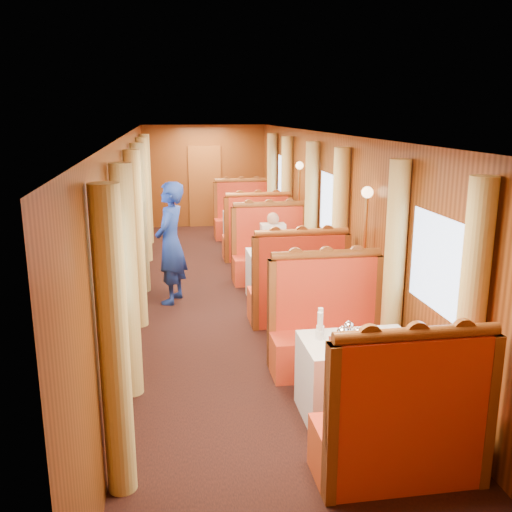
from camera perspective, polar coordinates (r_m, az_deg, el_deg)
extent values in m
cube|color=brown|center=(14.32, -5.13, 6.94)|extent=(0.80, 0.04, 2.00)
cube|color=white|center=(5.57, 10.12, -11.94)|extent=(1.05, 0.72, 0.75)
cube|color=#B71414|center=(4.87, 13.84, -18.29)|extent=(1.30, 0.55, 0.45)
cube|color=#B71414|center=(4.40, 15.43, -12.82)|extent=(1.30, 0.12, 0.80)
cylinder|color=brown|center=(4.22, 15.83, -7.48)|extent=(1.23, 0.10, 0.10)
cube|color=#B71414|center=(6.45, 7.30, -9.52)|extent=(1.30, 0.55, 0.45)
cube|color=#B71414|center=(6.42, 6.94, -3.65)|extent=(1.30, 0.12, 0.80)
cylinder|color=brown|center=(6.30, 7.06, 0.16)|extent=(1.23, 0.10, 0.10)
cube|color=white|center=(8.73, 2.68, -1.97)|extent=(1.05, 0.72, 0.75)
cube|color=#B71414|center=(7.89, 4.06, -4.92)|extent=(1.30, 0.55, 0.45)
cube|color=#B71414|center=(7.51, 4.52, -0.94)|extent=(1.30, 0.12, 0.80)
cylinder|color=brown|center=(7.40, 4.58, 2.35)|extent=(1.23, 0.10, 0.10)
cube|color=#B71414|center=(9.67, 1.53, -1.27)|extent=(1.30, 0.55, 0.45)
cube|color=#B71414|center=(9.72, 1.33, 2.62)|extent=(1.30, 0.12, 0.80)
cylinder|color=brown|center=(9.65, 1.34, 5.18)|extent=(1.23, 0.10, 0.10)
cube|color=white|center=(12.08, -0.67, 2.62)|extent=(1.05, 0.72, 0.75)
cube|color=#B71414|center=(11.19, 0.04, 0.90)|extent=(1.30, 0.55, 0.45)
cube|color=#B71414|center=(10.86, 0.22, 3.85)|extent=(1.30, 0.12, 0.80)
cylinder|color=brown|center=(10.79, 0.22, 6.15)|extent=(1.23, 0.10, 0.10)
cube|color=#B71414|center=(13.03, -1.28, 2.81)|extent=(1.30, 0.55, 0.45)
cube|color=#B71414|center=(13.13, -1.42, 5.66)|extent=(1.30, 0.12, 0.80)
cylinder|color=brown|center=(13.07, -1.44, 7.57)|extent=(1.23, 0.10, 0.10)
cube|color=silver|center=(5.34, 9.13, -8.58)|extent=(0.40, 0.34, 0.01)
cylinder|color=white|center=(5.42, 13.61, -8.43)|extent=(0.21, 0.21, 0.01)
cylinder|color=white|center=(5.39, 6.38, -7.85)|extent=(0.08, 0.08, 0.08)
cylinder|color=white|center=(5.34, 6.42, -6.54)|extent=(0.05, 0.05, 0.18)
cylinder|color=white|center=(5.50, 6.43, -7.38)|extent=(0.08, 0.08, 0.08)
cylinder|color=white|center=(5.46, 6.47, -6.08)|extent=(0.05, 0.05, 0.18)
cylinder|color=silver|center=(8.63, 2.69, 0.89)|extent=(0.06, 0.06, 0.14)
cylinder|color=silver|center=(11.99, -0.60, 4.70)|extent=(0.06, 0.06, 0.14)
cylinder|color=#CEBC69|center=(4.27, -14.03, -8.74)|extent=(0.22, 0.22, 2.35)
cylinder|color=#CEBC69|center=(5.74, -12.79, -2.69)|extent=(0.22, 0.22, 2.35)
cylinder|color=#CEBC69|center=(4.86, 20.65, -6.41)|extent=(0.22, 0.22, 2.35)
cylinder|color=#CEBC69|center=(6.19, 13.63, -1.51)|extent=(0.22, 0.22, 2.35)
cylinder|color=#CEBC69|center=(7.61, -11.93, 1.53)|extent=(0.22, 0.22, 2.35)
cylinder|color=#CEBC69|center=(9.14, -11.50, 3.65)|extent=(0.22, 0.22, 2.35)
cylinder|color=#CEBC69|center=(7.96, 8.34, 2.23)|extent=(0.22, 0.22, 2.35)
cylinder|color=#CEBC69|center=(9.43, 5.54, 4.19)|extent=(0.22, 0.22, 2.35)
cylinder|color=#CEBC69|center=(11.05, -11.12, 5.48)|extent=(0.22, 0.22, 2.35)
cylinder|color=#CEBC69|center=(12.60, -10.91, 6.54)|extent=(0.22, 0.22, 2.35)
cylinder|color=#CEBC69|center=(11.29, 3.08, 5.91)|extent=(0.22, 0.22, 2.35)
cylinder|color=#CEBC69|center=(12.81, 1.61, 6.91)|extent=(0.22, 0.22, 2.35)
cylinder|color=#BF8C3F|center=(6.74, -12.36, -2.35)|extent=(0.04, 0.04, 1.85)
sphere|color=#FFD18C|center=(6.53, -12.80, 5.70)|extent=(0.14, 0.14, 0.14)
cylinder|color=#BF8C3F|center=(7.13, 10.71, -1.35)|extent=(0.04, 0.04, 1.85)
sphere|color=#FFD18C|center=(6.94, 11.08, 6.27)|extent=(0.14, 0.14, 0.14)
cylinder|color=#BF8C3F|center=(10.14, -11.34, 3.25)|extent=(0.04, 0.04, 1.85)
sphere|color=#FFD18C|center=(10.01, -11.61, 8.63)|extent=(0.14, 0.14, 0.14)
cylinder|color=#BF8C3F|center=(10.40, 4.28, 3.77)|extent=(0.04, 0.04, 1.85)
sphere|color=#FFD18C|center=(10.27, 4.38, 9.01)|extent=(0.14, 0.14, 0.14)
imported|color=navy|center=(8.56, -8.54, 1.28)|extent=(0.63, 0.77, 1.83)
cube|color=beige|center=(9.42, 1.69, 1.61)|extent=(0.40, 0.24, 0.55)
sphere|color=tan|center=(9.35, 1.70, 3.77)|extent=(0.20, 0.20, 0.20)
cube|color=beige|center=(9.31, 1.87, 0.01)|extent=(0.36, 0.30, 0.14)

